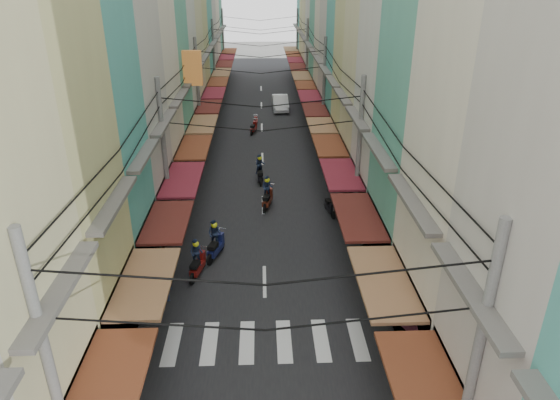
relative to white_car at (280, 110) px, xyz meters
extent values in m
plane|color=slate|center=(-1.89, -28.17, 0.00)|extent=(160.00, 160.00, 0.00)
cube|color=black|center=(-1.89, -8.17, 0.01)|extent=(10.00, 80.00, 0.02)
cube|color=gray|center=(-8.39, -8.17, 0.03)|extent=(3.00, 80.00, 0.06)
cube|color=gray|center=(4.61, -8.17, 0.03)|extent=(3.00, 80.00, 0.06)
cube|color=silver|center=(-5.39, -34.17, 0.03)|extent=(0.55, 2.40, 0.01)
cube|color=silver|center=(-3.99, -34.17, 0.03)|extent=(0.55, 2.40, 0.01)
cube|color=silver|center=(-2.59, -34.17, 0.03)|extent=(0.55, 2.40, 0.01)
cube|color=silver|center=(-1.19, -34.17, 0.03)|extent=(0.55, 2.40, 0.01)
cube|color=silver|center=(0.21, -34.17, 0.03)|extent=(0.55, 2.40, 0.01)
cube|color=silver|center=(1.61, -34.17, 0.03)|extent=(0.55, 2.40, 0.01)
cube|color=brown|center=(-5.99, -39.15, 3.00)|extent=(1.80, 4.34, 0.12)
cube|color=#595651|center=(-6.64, -39.15, 6.00)|extent=(0.50, 4.24, 0.15)
cube|color=black|center=(-7.49, -34.44, 1.60)|extent=(1.20, 4.52, 3.20)
cube|color=#8D6140|center=(-5.99, -34.44, 3.00)|extent=(1.80, 4.33, 0.12)
cube|color=#595651|center=(-6.64, -34.44, 6.00)|extent=(0.50, 4.23, 0.15)
cube|color=teal|center=(-9.89, -29.94, 9.62)|extent=(6.00, 4.30, 19.25)
cube|color=black|center=(-7.49, -29.94, 1.60)|extent=(1.20, 4.13, 3.20)
cube|color=#541D18|center=(-5.99, -29.94, 3.00)|extent=(1.80, 3.96, 0.12)
cube|color=#595651|center=(-6.64, -29.94, 6.00)|extent=(0.50, 3.87, 0.15)
cube|color=#AEA99F|center=(-9.89, -25.22, 10.47)|extent=(6.00, 5.14, 20.93)
cube|color=black|center=(-7.49, -25.22, 1.60)|extent=(1.20, 4.94, 3.20)
cube|color=maroon|center=(-5.99, -25.22, 3.00)|extent=(1.80, 4.73, 0.12)
cube|color=#595651|center=(-6.64, -25.22, 6.00)|extent=(0.50, 4.63, 0.15)
cube|color=beige|center=(-9.89, -20.17, 8.72)|extent=(6.00, 4.95, 17.43)
cube|color=black|center=(-7.49, -20.17, 1.60)|extent=(1.20, 4.75, 3.20)
cube|color=brown|center=(-5.99, -20.17, 3.00)|extent=(1.80, 4.56, 0.12)
cube|color=#595651|center=(-6.64, -20.17, 6.00)|extent=(0.50, 4.46, 0.15)
cube|color=#4F9A81|center=(-9.89, -15.20, 8.16)|extent=(6.00, 4.99, 16.32)
cube|color=black|center=(-7.49, -15.20, 1.60)|extent=(1.20, 4.80, 3.20)
cube|color=#8D6140|center=(-5.99, -15.20, 3.00)|extent=(1.80, 4.60, 0.12)
cube|color=#595651|center=(-6.64, -15.20, 6.00)|extent=(0.50, 4.50, 0.15)
cube|color=black|center=(-7.49, -10.38, 1.60)|extent=(1.20, 4.46, 3.20)
cube|color=#541D18|center=(-5.99, -10.38, 3.00)|extent=(1.80, 4.27, 0.12)
cube|color=#595651|center=(-6.64, -10.38, 6.00)|extent=(0.50, 4.18, 0.15)
cube|color=#C2BB88|center=(-9.89, -5.61, 10.29)|extent=(6.00, 4.89, 20.58)
cube|color=black|center=(-7.49, -5.61, 1.60)|extent=(1.20, 4.70, 3.20)
cube|color=maroon|center=(-5.99, -5.61, 3.00)|extent=(1.80, 4.50, 0.12)
cube|color=#595651|center=(-6.64, -5.61, 6.00)|extent=(0.50, 4.40, 0.15)
cube|color=tan|center=(-9.89, -0.90, 9.22)|extent=(6.00, 4.52, 18.44)
cube|color=black|center=(-7.49, -0.90, 1.60)|extent=(1.20, 4.34, 3.20)
cube|color=brown|center=(-5.99, -0.90, 3.00)|extent=(1.80, 4.16, 0.12)
cube|color=#595651|center=(-6.64, -0.90, 6.00)|extent=(0.50, 4.07, 0.15)
cube|color=black|center=(-7.49, 3.96, 1.60)|extent=(1.20, 4.99, 3.20)
cube|color=#8D6140|center=(-5.99, 3.96, 3.00)|extent=(1.80, 4.78, 0.12)
cube|color=#595651|center=(-6.64, 3.96, 6.00)|extent=(0.50, 4.68, 0.15)
cube|color=black|center=(-7.49, 9.02, 1.60)|extent=(1.20, 4.74, 3.20)
cube|color=#541D18|center=(-5.99, 9.02, 3.00)|extent=(1.80, 4.55, 0.12)
cube|color=#595651|center=(-6.64, 9.02, 6.00)|extent=(0.50, 4.45, 0.15)
cube|color=black|center=(-7.49, 13.97, 1.60)|extent=(1.20, 4.76, 3.20)
cube|color=maroon|center=(-5.99, 13.97, 3.00)|extent=(1.80, 4.56, 0.12)
cube|color=#595651|center=(-6.64, 13.97, 6.00)|extent=(0.50, 4.46, 0.15)
cube|color=black|center=(-7.49, 18.97, 1.60)|extent=(1.20, 4.84, 3.20)
cube|color=brown|center=(-5.99, 18.97, 3.00)|extent=(1.80, 4.64, 0.12)
cube|color=#595651|center=(-6.64, 18.97, 6.00)|extent=(0.50, 4.54, 0.15)
cube|color=#553113|center=(-6.29, -16.17, 7.00)|extent=(1.20, 0.40, 2.20)
cube|color=brown|center=(2.21, -39.58, 3.00)|extent=(1.80, 4.35, 0.12)
cube|color=#595651|center=(2.86, -39.58, 6.00)|extent=(0.50, 4.25, 0.15)
cube|color=beige|center=(6.11, -34.73, 11.19)|extent=(6.00, 4.97, 22.38)
cube|color=black|center=(3.71, -34.73, 1.60)|extent=(1.20, 4.78, 3.20)
cube|color=#8D6140|center=(2.21, -34.73, 3.00)|extent=(1.80, 4.58, 0.12)
cube|color=#595651|center=(2.86, -34.73, 6.00)|extent=(0.50, 4.48, 0.15)
cube|color=#4F9A81|center=(6.11, -29.72, 7.54)|extent=(6.00, 5.03, 15.08)
cube|color=black|center=(3.71, -29.72, 1.60)|extent=(1.20, 4.83, 3.20)
cube|color=#541D18|center=(2.21, -29.72, 3.00)|extent=(1.80, 4.63, 0.12)
cube|color=#595651|center=(2.86, -29.72, 6.00)|extent=(0.50, 4.53, 0.15)
cube|color=beige|center=(6.11, -24.81, 10.83)|extent=(6.00, 4.79, 21.66)
cube|color=black|center=(3.71, -24.81, 1.60)|extent=(1.20, 4.60, 3.20)
cube|color=maroon|center=(2.21, -24.81, 3.00)|extent=(1.80, 4.41, 0.12)
cube|color=#595651|center=(2.86, -24.81, 6.00)|extent=(0.50, 4.31, 0.15)
cube|color=#C2BB88|center=(6.11, -20.15, 10.37)|extent=(6.00, 4.52, 20.74)
cube|color=black|center=(3.71, -20.15, 1.60)|extent=(1.20, 4.34, 3.20)
cube|color=brown|center=(2.21, -20.15, 3.00)|extent=(1.80, 4.16, 0.12)
cube|color=#595651|center=(2.86, -20.15, 6.00)|extent=(0.50, 4.07, 0.15)
cube|color=tan|center=(6.11, -15.83, 7.06)|extent=(6.00, 4.12, 14.13)
cube|color=black|center=(3.71, -15.83, 1.60)|extent=(1.20, 3.96, 3.20)
cube|color=#8D6140|center=(2.21, -15.83, 3.00)|extent=(1.80, 3.79, 0.12)
cube|color=#595651|center=(2.86, -15.83, 6.00)|extent=(0.50, 3.71, 0.15)
cube|color=teal|center=(6.11, -11.57, 8.84)|extent=(6.00, 4.40, 17.68)
cube|color=black|center=(3.71, -11.57, 1.60)|extent=(1.20, 4.23, 3.20)
cube|color=#541D18|center=(2.21, -11.57, 3.00)|extent=(1.80, 4.05, 0.12)
cube|color=#595651|center=(2.86, -11.57, 6.00)|extent=(0.50, 3.96, 0.15)
cube|color=black|center=(3.71, -7.05, 1.60)|extent=(1.20, 4.45, 3.20)
cube|color=maroon|center=(2.21, -7.05, 3.00)|extent=(1.80, 4.26, 0.12)
cube|color=#595651|center=(2.86, -7.05, 6.00)|extent=(0.50, 4.17, 0.15)
cube|color=black|center=(3.71, -2.73, 1.60)|extent=(1.20, 3.84, 3.20)
cube|color=brown|center=(2.21, -2.73, 3.00)|extent=(1.80, 3.68, 0.12)
cube|color=#595651|center=(2.86, -2.73, 6.00)|extent=(0.50, 3.60, 0.15)
cube|color=black|center=(3.71, 1.78, 1.60)|extent=(1.20, 4.81, 3.20)
cube|color=#8D6140|center=(2.21, 1.78, 3.00)|extent=(1.80, 4.61, 0.12)
cube|color=#595651|center=(2.86, 1.78, 6.00)|extent=(0.50, 4.51, 0.15)
cube|color=beige|center=(6.11, 6.78, 9.86)|extent=(6.00, 5.00, 19.71)
cube|color=black|center=(3.71, 6.78, 1.60)|extent=(1.20, 4.80, 3.20)
cube|color=#541D18|center=(2.21, 6.78, 3.00)|extent=(1.80, 4.60, 0.12)
cube|color=#595651|center=(2.86, 6.78, 6.00)|extent=(0.50, 4.50, 0.15)
cube|color=#C2BB88|center=(6.11, 11.44, 8.43)|extent=(6.00, 4.32, 16.86)
cube|color=black|center=(3.71, 11.44, 1.60)|extent=(1.20, 4.15, 3.20)
cube|color=maroon|center=(2.21, 11.44, 3.00)|extent=(1.80, 3.97, 0.12)
cube|color=#595651|center=(2.86, 11.44, 6.00)|extent=(0.50, 3.89, 0.15)
cube|color=black|center=(3.71, 15.77, 1.60)|extent=(1.20, 4.16, 3.20)
cube|color=brown|center=(2.21, 15.77, 3.00)|extent=(1.80, 3.99, 0.12)
cube|color=#595651|center=(2.86, 15.77, 6.00)|extent=(0.50, 3.90, 0.15)
cube|color=teal|center=(6.11, 20.37, 7.17)|extent=(6.00, 4.88, 14.34)
cube|color=black|center=(3.71, 20.37, 1.60)|extent=(1.20, 4.68, 3.20)
cube|color=#8D6140|center=(2.21, 20.37, 3.00)|extent=(1.80, 4.49, 0.12)
cube|color=#595651|center=(2.86, 20.37, 6.00)|extent=(0.50, 4.39, 0.15)
cylinder|color=slate|center=(-6.79, -40.17, 4.10)|extent=(0.26, 0.26, 8.20)
cylinder|color=slate|center=(3.01, -40.17, 4.10)|extent=(0.26, 0.26, 8.20)
cylinder|color=slate|center=(-6.79, -25.17, 4.10)|extent=(0.26, 0.26, 8.20)
cylinder|color=slate|center=(3.01, -25.17, 4.10)|extent=(0.26, 0.26, 8.20)
cylinder|color=slate|center=(-6.79, -10.17, 4.10)|extent=(0.26, 0.26, 8.20)
cylinder|color=slate|center=(3.01, -10.17, 4.10)|extent=(0.26, 0.26, 8.20)
cylinder|color=slate|center=(-6.79, 4.83, 4.10)|extent=(0.26, 0.26, 8.20)
cylinder|color=slate|center=(3.01, 4.83, 4.10)|extent=(0.26, 0.26, 8.20)
cylinder|color=slate|center=(-6.79, 19.83, 4.10)|extent=(0.26, 0.26, 8.20)
cylinder|color=slate|center=(3.01, 19.83, 4.10)|extent=(0.26, 0.26, 8.20)
imported|color=silver|center=(0.00, 0.00, 0.00)|extent=(5.05, 2.09, 1.76)
imported|color=black|center=(3.65, -30.08, 0.00)|extent=(1.79, 1.27, 1.15)
cylinder|color=black|center=(-4.92, -28.90, 0.27)|extent=(0.10, 0.54, 0.54)
cylinder|color=black|center=(-4.92, -30.25, 0.27)|extent=(0.10, 0.54, 0.54)
cube|color=maroon|center=(-4.92, -29.57, 0.43)|extent=(0.35, 1.19, 0.29)
cube|color=black|center=(-4.92, -29.83, 0.74)|extent=(0.33, 0.57, 0.19)
cube|color=maroon|center=(-4.92, -29.01, 0.67)|extent=(0.31, 0.29, 0.57)
imported|color=#1C2743|center=(-4.92, -29.57, 0.57)|extent=(0.54, 0.39, 1.37)
sphere|color=yellow|center=(-4.92, -29.57, 1.60)|extent=(0.29, 0.29, 0.29)
cylinder|color=black|center=(-1.63, -21.80, 0.28)|extent=(0.11, 0.56, 0.56)
cylinder|color=black|center=(-1.63, -23.21, 0.28)|extent=(0.11, 0.56, 0.56)
cube|color=#5F2113|center=(-1.63, -22.51, 0.46)|extent=(0.37, 1.25, 0.30)
cube|color=black|center=(-1.63, -22.78, 0.78)|extent=(0.35, 0.60, 0.20)
cube|color=#5F2113|center=(-1.63, -21.91, 0.71)|extent=(0.33, 0.30, 0.60)
imported|color=#1C2743|center=(-1.63, -22.51, 0.60)|extent=(0.57, 0.41, 1.44)
sphere|color=yellow|center=(-1.63, -22.51, 1.68)|extent=(0.30, 0.30, 0.30)
cylinder|color=black|center=(-2.05, -17.95, 0.27)|extent=(0.10, 0.55, 0.55)
cylinder|color=black|center=(-2.05, -19.31, 0.27)|extent=(0.10, 0.55, 0.55)
cube|color=black|center=(-2.05, -18.63, 0.44)|extent=(0.36, 1.21, 0.29)
cube|color=black|center=(-2.05, -18.89, 0.76)|extent=(0.34, 0.58, 0.19)
cube|color=black|center=(-2.05, -18.05, 0.68)|extent=(0.31, 0.29, 0.58)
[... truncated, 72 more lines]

